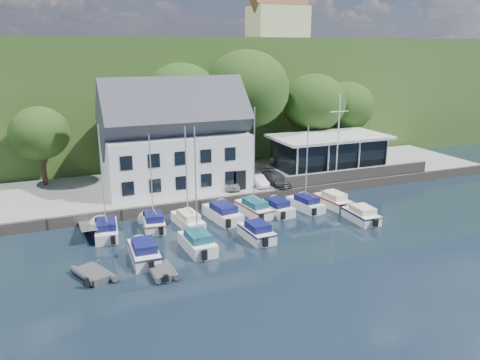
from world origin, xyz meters
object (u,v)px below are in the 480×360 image
at_px(boat_r1_1, 151,178).
at_px(boat_r2_2, 257,230).
at_px(club_pavilion, 328,153).
at_px(boat_r1_2, 187,180).
at_px(car_white, 258,181).
at_px(boat_r1_0, 103,185).
at_px(car_blue, 299,173).
at_px(boat_r2_1, 196,191).
at_px(boat_r1_6, 307,167).
at_px(boat_r2_4, 361,213).
at_px(car_dgrey, 276,178).
at_px(boat_r1_7, 333,199).
at_px(flagpole, 338,138).
at_px(dinghy_1, 162,271).
at_px(harbor_building, 175,144).
at_px(boat_r2_0, 144,250).
at_px(dinghy_0, 94,273).
at_px(car_silver, 232,183).
at_px(boat_r1_5, 276,206).
at_px(boat_r1_3, 222,211).
at_px(boat_r1_4, 254,167).

relative_size(boat_r1_1, boat_r2_2, 1.71).
distance_m(club_pavilion, boat_r1_1, 23.70).
bearing_deg(boat_r1_2, boat_r1_1, 162.42).
height_order(car_white, boat_r1_0, boat_r1_0).
height_order(car_blue, boat_r2_1, boat_r2_1).
distance_m(boat_r1_6, boat_r2_4, 6.50).
xyz_separation_m(car_dgrey, boat_r2_4, (3.44, -10.08, -0.94)).
height_order(boat_r1_7, boat_r2_4, boat_r1_7).
distance_m(flagpole, dinghy_1, 26.16).
height_order(harbor_building, boat_r2_1, harbor_building).
height_order(car_white, boat_r1_7, car_white).
xyz_separation_m(club_pavilion, boat_r2_0, (-24.14, -13.86, -2.28)).
height_order(boat_r1_1, dinghy_0, boat_r1_1).
relative_size(harbor_building, car_silver, 4.17).
relative_size(club_pavilion, car_dgrey, 2.99).
bearing_deg(boat_r1_6, dinghy_0, -170.18).
distance_m(car_silver, boat_r1_5, 6.28).
distance_m(car_white, dinghy_1, 19.23).
bearing_deg(boat_r1_0, boat_r1_1, 7.08).
relative_size(boat_r1_3, dinghy_1, 2.31).
xyz_separation_m(car_silver, boat_r1_1, (-9.23, -5.43, 2.84)).
distance_m(boat_r1_1, boat_r2_4, 18.49).
bearing_deg(dinghy_1, boat_r1_4, 36.92).
height_order(car_dgrey, boat_r1_7, car_dgrey).
height_order(boat_r1_6, dinghy_0, boat_r1_6).
xyz_separation_m(club_pavilion, boat_r2_4, (-4.83, -13.14, -2.35)).
distance_m(harbor_building, boat_r1_1, 9.63).
xyz_separation_m(car_dgrey, boat_r1_7, (3.27, -5.80, -0.90)).
height_order(boat_r1_4, boat_r2_4, boat_r1_4).
bearing_deg(dinghy_1, boat_r1_0, 104.93).
bearing_deg(dinghy_0, flagpole, 0.68).
bearing_deg(boat_r2_2, car_blue, 44.29).
bearing_deg(flagpole, car_dgrey, 174.45).
height_order(car_dgrey, boat_r1_5, car_dgrey).
height_order(car_white, car_blue, car_blue).
distance_m(car_blue, boat_r2_2, 15.20).
bearing_deg(boat_r1_5, boat_r1_1, 168.89).
xyz_separation_m(boat_r2_0, boat_r2_2, (9.09, 0.46, -0.03)).
xyz_separation_m(flagpole, boat_r1_5, (-9.58, -4.80, -4.90)).
height_order(car_white, car_dgrey, car_dgrey).
distance_m(boat_r2_2, boat_r2_4, 10.23).
bearing_deg(harbor_building, boat_r2_1, -98.32).
bearing_deg(club_pavilion, boat_r1_4, -148.21).
xyz_separation_m(boat_r1_4, dinghy_1, (-10.51, -8.63, -4.16)).
bearing_deg(car_blue, boat_r1_2, -149.15).
distance_m(club_pavilion, dinghy_1, 28.90).
bearing_deg(boat_r2_0, boat_r1_1, 73.15).
height_order(car_blue, boat_r1_5, car_blue).
height_order(car_dgrey, dinghy_1, car_dgrey).
xyz_separation_m(harbor_building, boat_r1_1, (-4.23, -8.60, -0.92)).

